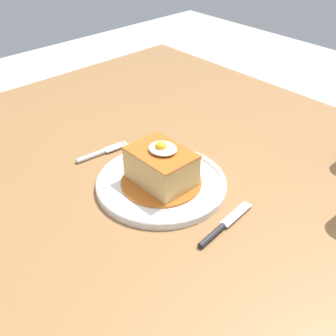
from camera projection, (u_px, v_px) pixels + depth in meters
dining_table at (198, 201)px, 1.04m from camera, size 1.46×1.08×0.72m
main_plate at (161, 183)px, 0.95m from camera, size 0.29×0.29×0.02m
sandwich_meal at (161, 168)px, 0.93m from camera, size 0.18×0.18×0.10m
fork at (98, 153)px, 1.05m from camera, size 0.03×0.14×0.01m
knife at (219, 229)px, 0.83m from camera, size 0.03×0.17×0.01m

